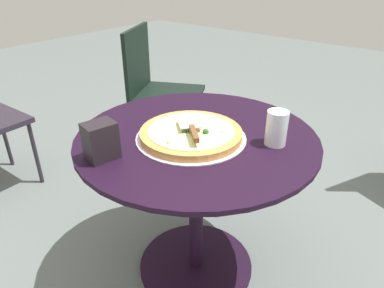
{
  "coord_description": "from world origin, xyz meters",
  "views": [
    {
      "loc": [
        -0.93,
        -0.72,
        1.28
      ],
      "look_at": [
        -0.03,
        -0.0,
        0.66
      ],
      "focal_mm": 32.89,
      "sensor_mm": 36.0,
      "label": 1
    }
  ],
  "objects_px": {
    "patio_table": "(196,177)",
    "pizza_server": "(192,128)",
    "napkin_dispenser": "(101,141)",
    "drinking_cup": "(277,128)",
    "pizza_on_tray": "(192,134)",
    "patio_chair_near": "(156,85)"
  },
  "relations": [
    {
      "from": "patio_table",
      "to": "pizza_server",
      "type": "height_order",
      "value": "pizza_server"
    },
    {
      "from": "pizza_server",
      "to": "napkin_dispenser",
      "type": "distance_m",
      "value": 0.32
    },
    {
      "from": "patio_table",
      "to": "drinking_cup",
      "type": "relative_size",
      "value": 7.25
    },
    {
      "from": "patio_table",
      "to": "napkin_dispenser",
      "type": "bearing_deg",
      "value": 157.28
    },
    {
      "from": "napkin_dispenser",
      "to": "pizza_on_tray",
      "type": "bearing_deg",
      "value": -14.16
    },
    {
      "from": "pizza_on_tray",
      "to": "patio_chair_near",
      "type": "relative_size",
      "value": 0.46
    },
    {
      "from": "pizza_on_tray",
      "to": "pizza_server",
      "type": "distance_m",
      "value": 0.05
    },
    {
      "from": "patio_chair_near",
      "to": "drinking_cup",
      "type": "bearing_deg",
      "value": -115.78
    },
    {
      "from": "patio_table",
      "to": "drinking_cup",
      "type": "height_order",
      "value": "drinking_cup"
    },
    {
      "from": "napkin_dispenser",
      "to": "patio_table",
      "type": "bearing_deg",
      "value": -11.08
    },
    {
      "from": "pizza_server",
      "to": "drinking_cup",
      "type": "relative_size",
      "value": 1.51
    },
    {
      "from": "patio_chair_near",
      "to": "patio_table",
      "type": "bearing_deg",
      "value": -127.56
    },
    {
      "from": "pizza_server",
      "to": "patio_chair_near",
      "type": "distance_m",
      "value": 1.15
    },
    {
      "from": "patio_table",
      "to": "patio_chair_near",
      "type": "relative_size",
      "value": 1.02
    },
    {
      "from": "patio_chair_near",
      "to": "napkin_dispenser",
      "type": "bearing_deg",
      "value": -144.08
    },
    {
      "from": "patio_table",
      "to": "napkin_dispenser",
      "type": "height_order",
      "value": "napkin_dispenser"
    },
    {
      "from": "napkin_dispenser",
      "to": "patio_chair_near",
      "type": "relative_size",
      "value": 0.14
    },
    {
      "from": "patio_table",
      "to": "pizza_server",
      "type": "distance_m",
      "value": 0.25
    },
    {
      "from": "patio_chair_near",
      "to": "pizza_server",
      "type": "bearing_deg",
      "value": -129.18
    },
    {
      "from": "napkin_dispenser",
      "to": "drinking_cup",
      "type": "bearing_deg",
      "value": -30.26
    },
    {
      "from": "patio_table",
      "to": "pizza_server",
      "type": "relative_size",
      "value": 4.81
    },
    {
      "from": "drinking_cup",
      "to": "napkin_dispenser",
      "type": "relative_size",
      "value": 1.0
    }
  ]
}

